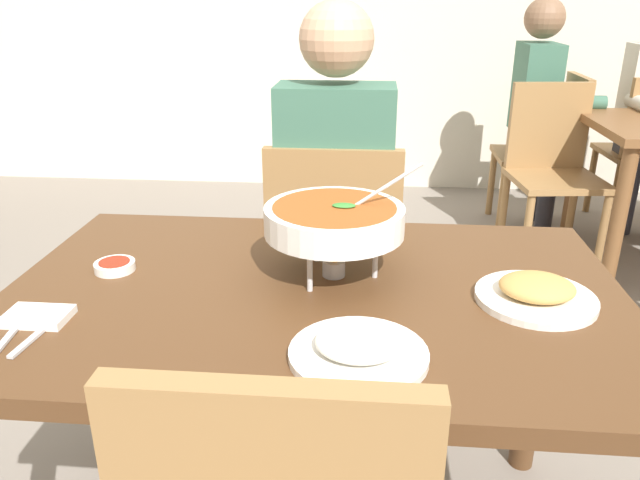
# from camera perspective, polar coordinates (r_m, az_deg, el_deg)

# --- Properties ---
(dining_table_main) EXTENTS (1.30, 0.84, 0.74)m
(dining_table_main) POSITION_cam_1_polar(r_m,az_deg,el_deg) (1.34, -0.56, -8.72)
(dining_table_main) COLOR #51331C
(dining_table_main) RESTS_ON ground_plane
(chair_diner_main) EXTENTS (0.44, 0.44, 0.90)m
(chair_diner_main) POSITION_cam_1_polar(r_m,az_deg,el_deg) (2.02, 1.36, -1.55)
(chair_diner_main) COLOR olive
(chair_diner_main) RESTS_ON ground_plane
(diner_main) EXTENTS (0.40, 0.45, 1.31)m
(diner_main) POSITION_cam_1_polar(r_m,az_deg,el_deg) (1.97, 1.49, 5.12)
(diner_main) COLOR #2D2D38
(diner_main) RESTS_ON ground_plane
(curry_bowl) EXTENTS (0.33, 0.30, 0.26)m
(curry_bowl) POSITION_cam_1_polar(r_m,az_deg,el_deg) (1.30, 1.35, 1.82)
(curry_bowl) COLOR silver
(curry_bowl) RESTS_ON dining_table_main
(rice_plate) EXTENTS (0.24, 0.24, 0.06)m
(rice_plate) POSITION_cam_1_polar(r_m,az_deg,el_deg) (1.05, 3.63, -10.06)
(rice_plate) COLOR white
(rice_plate) RESTS_ON dining_table_main
(appetizer_plate) EXTENTS (0.24, 0.24, 0.06)m
(appetizer_plate) POSITION_cam_1_polar(r_m,az_deg,el_deg) (1.30, 19.58, -4.66)
(appetizer_plate) COLOR white
(appetizer_plate) RESTS_ON dining_table_main
(sauce_dish) EXTENTS (0.09, 0.09, 0.02)m
(sauce_dish) POSITION_cam_1_polar(r_m,az_deg,el_deg) (1.44, -18.66, -2.30)
(sauce_dish) COLOR white
(sauce_dish) RESTS_ON dining_table_main
(napkin_folded) EXTENTS (0.12, 0.08, 0.02)m
(napkin_folded) POSITION_cam_1_polar(r_m,az_deg,el_deg) (1.28, -24.94, -6.50)
(napkin_folded) COLOR white
(napkin_folded) RESTS_ON dining_table_main
(fork_utensil) EXTENTS (0.03, 0.17, 0.01)m
(fork_utensil) POSITION_cam_1_polar(r_m,az_deg,el_deg) (1.26, -26.79, -7.63)
(fork_utensil) COLOR silver
(fork_utensil) RESTS_ON dining_table_main
(spoon_utensil) EXTENTS (0.03, 0.17, 0.01)m
(spoon_utensil) POSITION_cam_1_polar(r_m,az_deg,el_deg) (1.23, -24.79, -7.86)
(spoon_utensil) COLOR silver
(spoon_utensil) RESTS_ON dining_table_main
(chair_bg_middle) EXTENTS (0.45, 0.45, 0.90)m
(chair_bg_middle) POSITION_cam_1_polar(r_m,az_deg,el_deg) (3.84, 20.86, 8.41)
(chair_bg_middle) COLOR olive
(chair_bg_middle) RESTS_ON ground_plane
(chair_bg_window) EXTENTS (0.49, 0.49, 0.90)m
(chair_bg_window) POSITION_cam_1_polar(r_m,az_deg,el_deg) (3.43, 20.87, 6.90)
(chair_bg_window) COLOR olive
(chair_bg_window) RESTS_ON ground_plane
(patron_bg_middle) EXTENTS (0.45, 0.40, 1.31)m
(patron_bg_middle) POSITION_cam_1_polar(r_m,az_deg,el_deg) (3.80, 19.96, 12.05)
(patron_bg_middle) COLOR #2D2D38
(patron_bg_middle) RESTS_ON ground_plane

